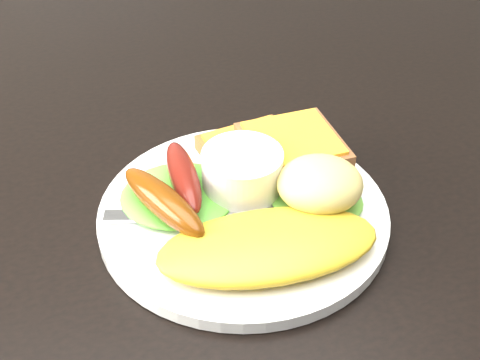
% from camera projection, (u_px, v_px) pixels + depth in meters
% --- Properties ---
extents(dining_table, '(1.20, 0.80, 0.04)m').
position_uv_depth(dining_table, '(213.00, 138.00, 0.64)').
color(dining_table, black).
rests_on(dining_table, ground).
extents(dining_chair, '(0.50, 0.50, 0.04)m').
position_uv_depth(dining_chair, '(105.00, 32.00, 1.44)').
color(dining_chair, '#9D7552').
rests_on(dining_chair, ground).
extents(plate, '(0.22, 0.22, 0.01)m').
position_uv_depth(plate, '(243.00, 214.00, 0.51)').
color(plate, white).
rests_on(plate, dining_table).
extents(lettuce_left, '(0.10, 0.09, 0.01)m').
position_uv_depth(lettuce_left, '(179.00, 195.00, 0.52)').
color(lettuce_left, green).
rests_on(lettuce_left, plate).
extents(lettuce_right, '(0.09, 0.08, 0.01)m').
position_uv_depth(lettuce_right, '(317.00, 201.00, 0.51)').
color(lettuce_right, '#408D2C').
rests_on(lettuce_right, plate).
extents(omelette, '(0.16, 0.08, 0.02)m').
position_uv_depth(omelette, '(268.00, 246.00, 0.46)').
color(omelette, yellow).
rests_on(omelette, plate).
extents(sausage_a, '(0.06, 0.10, 0.02)m').
position_uv_depth(sausage_a, '(163.00, 201.00, 0.49)').
color(sausage_a, '#67360C').
rests_on(sausage_a, lettuce_left).
extents(sausage_b, '(0.02, 0.09, 0.02)m').
position_uv_depth(sausage_b, '(183.00, 176.00, 0.51)').
color(sausage_b, maroon).
rests_on(sausage_b, lettuce_left).
extents(ramekin, '(0.07, 0.07, 0.04)m').
position_uv_depth(ramekin, '(242.00, 173.00, 0.52)').
color(ramekin, white).
rests_on(ramekin, plate).
extents(toast_a, '(0.09, 0.09, 0.01)m').
position_uv_depth(toast_a, '(254.00, 154.00, 0.56)').
color(toast_a, '#925F2A').
rests_on(toast_a, plate).
extents(toast_b, '(0.08, 0.08, 0.01)m').
position_uv_depth(toast_b, '(292.00, 146.00, 0.54)').
color(toast_b, brown).
rests_on(toast_b, toast_a).
extents(potato_salad, '(0.07, 0.07, 0.03)m').
position_uv_depth(potato_salad, '(320.00, 184.00, 0.50)').
color(potato_salad, beige).
rests_on(potato_salad, lettuce_right).
extents(fork, '(0.14, 0.05, 0.00)m').
position_uv_depth(fork, '(201.00, 215.00, 0.50)').
color(fork, '#ADAFB7').
rests_on(fork, plate).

